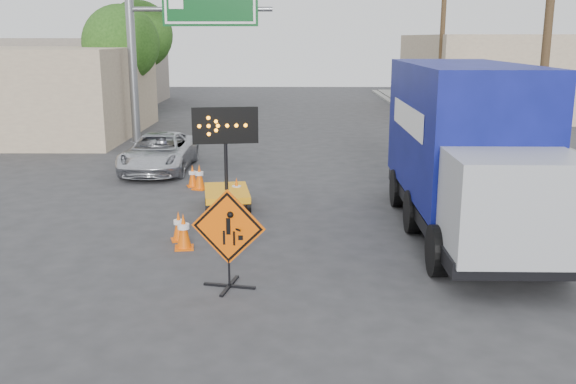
{
  "coord_description": "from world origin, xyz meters",
  "views": [
    {
      "loc": [
        0.4,
        -9.84,
        4.45
      ],
      "look_at": [
        0.28,
        3.11,
        1.32
      ],
      "focal_mm": 40.0,
      "sensor_mm": 36.0,
      "label": 1
    }
  ],
  "objects_px": {
    "pickup_truck": "(159,152)",
    "construction_sign": "(228,236)",
    "box_truck": "(466,159)",
    "arrow_board": "(226,186)"
  },
  "relations": [
    {
      "from": "construction_sign",
      "to": "box_truck",
      "type": "xyz_separation_m",
      "value": [
        5.1,
        3.39,
        0.79
      ]
    },
    {
      "from": "arrow_board",
      "to": "box_truck",
      "type": "distance_m",
      "value": 6.22
    },
    {
      "from": "pickup_truck",
      "to": "construction_sign",
      "type": "bearing_deg",
      "value": -71.28
    },
    {
      "from": "pickup_truck",
      "to": "box_truck",
      "type": "relative_size",
      "value": 0.56
    },
    {
      "from": "box_truck",
      "to": "arrow_board",
      "type": "bearing_deg",
      "value": 159.82
    },
    {
      "from": "arrow_board",
      "to": "box_truck",
      "type": "relative_size",
      "value": 0.33
    },
    {
      "from": "pickup_truck",
      "to": "box_truck",
      "type": "xyz_separation_m",
      "value": [
        8.52,
        -7.12,
        1.12
      ]
    },
    {
      "from": "construction_sign",
      "to": "arrow_board",
      "type": "relative_size",
      "value": 0.68
    },
    {
      "from": "pickup_truck",
      "to": "box_truck",
      "type": "bearing_deg",
      "value": -39.2
    },
    {
      "from": "arrow_board",
      "to": "construction_sign",
      "type": "bearing_deg",
      "value": -92.37
    }
  ]
}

